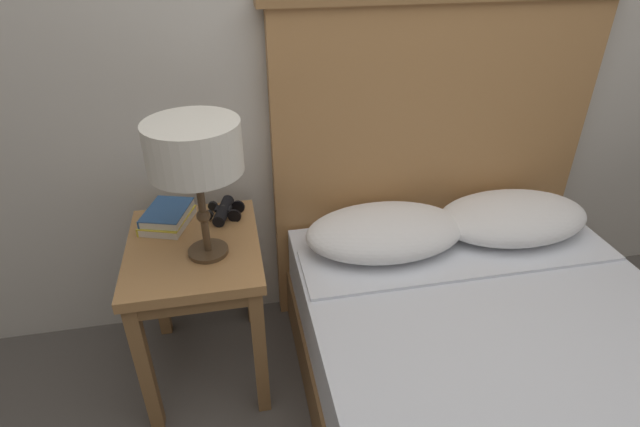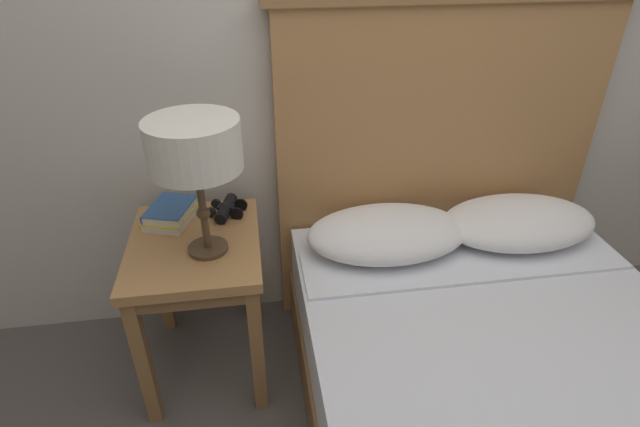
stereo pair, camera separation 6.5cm
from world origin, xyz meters
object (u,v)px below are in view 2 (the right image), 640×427
Objects in this scene: book_on_nightstand at (170,217)px; book_stacked_on_top at (170,209)px; bed at (508,385)px; binoculars_pair at (227,208)px; nightstand at (197,262)px; table_lamp at (194,148)px.

book_stacked_on_top reaches higher than book_on_nightstand.
binoculars_pair is at bearing 141.53° from bed.
bed is 11.09× the size of binoculars_pair.
book_on_nightstand is at bearing -114.86° from book_stacked_on_top.
book_stacked_on_top is at bearing -176.69° from binoculars_pair.
bed is 1.12m from binoculars_pair.
table_lamp reaches higher than nightstand.
nightstand is 0.23m from binoculars_pair.
nightstand is at bearing -124.09° from binoculars_pair.
book_stacked_on_top is at bearing 119.82° from nightstand.
binoculars_pair reaches higher than nightstand.
nightstand is 2.52× the size of book_on_nightstand.
nightstand is at bearing -58.80° from book_on_nightstand.
table_lamp is 2.04× the size of book_stacked_on_top.
bed is at bearing -32.01° from book_on_nightstand.
book_stacked_on_top reaches higher than nightstand.
binoculars_pair is (0.11, 0.16, 0.11)m from nightstand.
book_stacked_on_top is 0.20m from binoculars_pair.
book_on_nightstand is 1.04× the size of book_stacked_on_top.
nightstand is 1.29× the size of table_lamp.
table_lamp is at bearing -104.76° from binoculars_pair.
bed is 1.27m from book_stacked_on_top.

